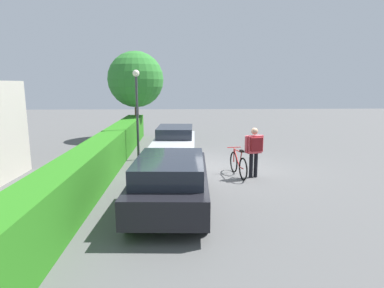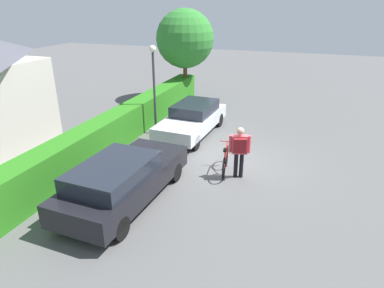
{
  "view_description": "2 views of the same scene",
  "coord_description": "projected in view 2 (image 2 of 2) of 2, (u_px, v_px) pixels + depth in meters",
  "views": [
    {
      "loc": [
        -11.39,
        1.86,
        3.13
      ],
      "look_at": [
        -0.62,
        1.45,
        1.13
      ],
      "focal_mm": 30.18,
      "sensor_mm": 36.0,
      "label": 1
    },
    {
      "loc": [
        -10.63,
        -2.52,
        5.28
      ],
      "look_at": [
        -1.67,
        0.67,
        1.3
      ],
      "focal_mm": 31.9,
      "sensor_mm": 36.0,
      "label": 2
    }
  ],
  "objects": [
    {
      "name": "person_rider",
      "position": [
        240.0,
        148.0,
        10.7
      ],
      "size": [
        0.44,
        0.66,
        1.71
      ],
      "color": "black",
      "rests_on": "ground"
    },
    {
      "name": "ground_plane",
      "position": [
        226.0,
        163.0,
        12.06
      ],
      "size": [
        60.0,
        60.0,
        0.0
      ],
      "primitive_type": "plane",
      "color": "#565656"
    },
    {
      "name": "tree_kerbside",
      "position": [
        185.0,
        39.0,
        18.69
      ],
      "size": [
        3.18,
        3.18,
        4.99
      ],
      "color": "brown",
      "rests_on": "ground"
    },
    {
      "name": "hedge_row",
      "position": [
        112.0,
        131.0,
        13.21
      ],
      "size": [
        16.78,
        0.9,
        1.29
      ],
      "primitive_type": "cube",
      "color": "#29761A",
      "rests_on": "ground"
    },
    {
      "name": "street_lamp",
      "position": [
        154.0,
        77.0,
        13.91
      ],
      "size": [
        0.28,
        0.28,
        3.7
      ],
      "color": "#38383D",
      "rests_on": "ground"
    },
    {
      "name": "bicycle",
      "position": [
        225.0,
        161.0,
        11.28
      ],
      "size": [
        1.72,
        0.5,
        0.97
      ],
      "color": "black",
      "rests_on": "ground"
    },
    {
      "name": "parked_car_near",
      "position": [
        123.0,
        179.0,
        9.46
      ],
      "size": [
        4.67,
        2.04,
        1.38
      ],
      "color": "black",
      "rests_on": "ground"
    },
    {
      "name": "parked_car_far",
      "position": [
        193.0,
        118.0,
        14.5
      ],
      "size": [
        4.39,
        1.91,
        1.3
      ],
      "color": "silver",
      "rests_on": "ground"
    }
  ]
}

